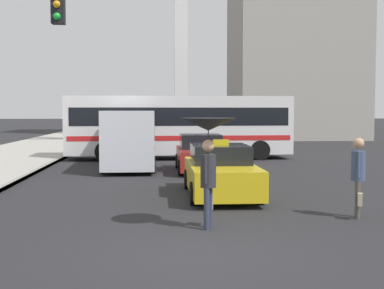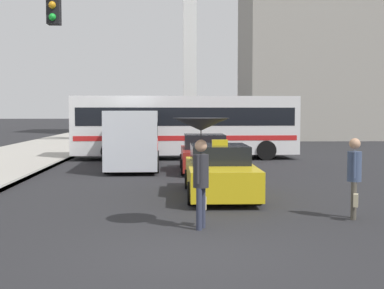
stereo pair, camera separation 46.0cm
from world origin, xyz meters
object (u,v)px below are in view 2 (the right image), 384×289
at_px(taxi, 220,172).
at_px(monument_cross, 190,0).
at_px(city_bus, 185,124).
at_px(pedestrian_man, 354,172).
at_px(sedan_red, 204,155).
at_px(pedestrian_with_umbrella, 201,138).
at_px(ambulance_van, 133,137).

distance_m(taxi, monument_cross, 23.84).
relative_size(taxi, city_bus, 0.41).
height_order(taxi, monument_cross, monument_cross).
height_order(city_bus, pedestrian_man, city_bus).
height_order(sedan_red, monument_cross, monument_cross).
bearing_deg(pedestrian_with_umbrella, taxi, 11.57).
bearing_deg(sedan_red, taxi, 90.61).
relative_size(sedan_red, monument_cross, 0.23).
xyz_separation_m(taxi, monument_cross, (-0.13, 21.97, 9.26)).
distance_m(pedestrian_with_umbrella, monument_cross, 27.42).
xyz_separation_m(city_bus, pedestrian_with_umbrella, (-0.05, -16.02, 0.12)).
bearing_deg(monument_cross, ambulance_van, -100.83).
xyz_separation_m(city_bus, monument_cross, (0.57, 10.17, 8.19)).
distance_m(ambulance_van, pedestrian_with_umbrella, 11.65).
height_order(city_bus, monument_cross, monument_cross).
bearing_deg(taxi, pedestrian_with_umbrella, 79.85).
bearing_deg(city_bus, taxi, 1.03).
bearing_deg(city_bus, pedestrian_with_umbrella, -2.57).
height_order(ambulance_van, monument_cross, monument_cross).
bearing_deg(sedan_red, pedestrian_with_umbrella, 86.16).
xyz_separation_m(sedan_red, pedestrian_man, (2.77, -9.44, 0.38)).
xyz_separation_m(sedan_red, city_bus, (-0.64, 5.71, 1.06)).
height_order(sedan_red, city_bus, city_bus).
relative_size(pedestrian_with_umbrella, monument_cross, 0.13).
xyz_separation_m(taxi, sedan_red, (-0.06, 6.09, 0.00)).
height_order(pedestrian_man, monument_cross, monument_cross).
relative_size(ambulance_van, monument_cross, 0.32).
relative_size(taxi, monument_cross, 0.26).
relative_size(pedestrian_with_umbrella, pedestrian_man, 1.25).
distance_m(taxi, city_bus, 11.87).
distance_m(taxi, pedestrian_man, 4.32).
relative_size(taxi, pedestrian_man, 2.52).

